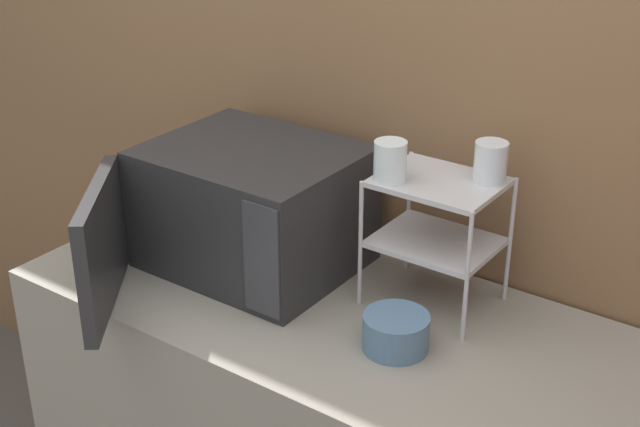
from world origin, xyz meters
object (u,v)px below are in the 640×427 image
Objects in this scene: dish_rack at (437,215)px; bowl at (396,332)px; glass_front_left at (390,161)px; microwave at (246,209)px; glass_back_right at (491,162)px.

bowl is (0.03, -0.22, -0.18)m from dish_rack.
bowl is at bearing -51.86° from glass_front_left.
bowl is (0.12, -0.15, -0.31)m from glass_front_left.
glass_front_left is at bearing 7.27° from microwave.
glass_back_right is at bearing 17.03° from microwave.
glass_front_left is 1.00× the size of glass_back_right.
dish_rack is 2.15× the size of bowl.
dish_rack is 0.17m from glass_back_right.
glass_back_right is (0.18, 0.12, 0.00)m from glass_front_left.
microwave is 0.43m from glass_front_left.
glass_back_right is (0.55, 0.17, 0.20)m from microwave.
glass_front_left is (-0.09, -0.06, 0.13)m from dish_rack.
bowl is (0.50, -0.10, -0.11)m from microwave.
glass_back_right reaches higher than bowl.
glass_back_right is 0.63× the size of bowl.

